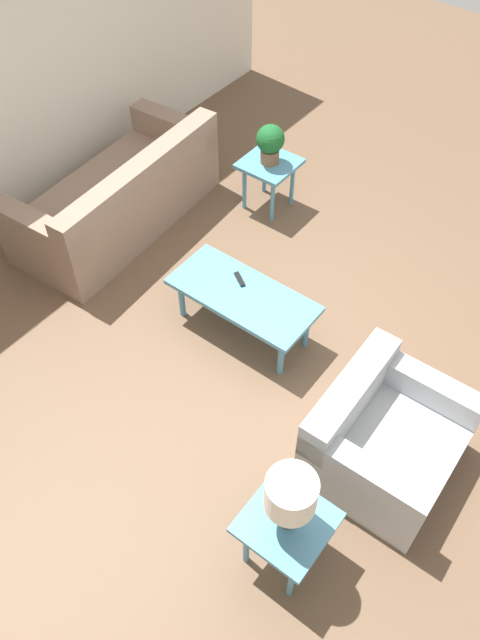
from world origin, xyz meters
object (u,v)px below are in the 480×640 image
(sofa, at_px, (120,198))
(potted_plant, at_px, (270,142))
(coffee_table, at_px, (243,298))
(side_table_plant, at_px, (269,169))
(side_table_lamp, at_px, (286,527))
(armchair, at_px, (382,438))
(table_lamp, at_px, (291,496))

(sofa, height_order, potted_plant, potted_plant)
(coffee_table, xyz_separation_m, side_table_plant, (0.79, -1.45, 0.05))
(side_table_plant, bearing_deg, potted_plant, 0.00)
(coffee_table, distance_m, side_table_lamp, 1.91)
(armchair, distance_m, side_table_plant, 2.93)
(side_table_lamp, relative_size, table_lamp, 1.08)
(potted_plant, bearing_deg, side_table_lamp, 127.34)
(sofa, distance_m, side_table_lamp, 3.54)
(side_table_plant, distance_m, side_table_lamp, 3.52)
(side_table_lamp, height_order, potted_plant, potted_plant)
(sofa, distance_m, side_table_plant, 1.45)
(sofa, bearing_deg, side_table_lamp, 57.16)
(armchair, height_order, coffee_table, armchair)
(side_table_plant, xyz_separation_m, side_table_lamp, (-2.14, 2.80, 0.00))
(side_table_plant, bearing_deg, sofa, 48.50)
(coffee_table, height_order, potted_plant, potted_plant)
(armchair, height_order, side_table_plant, armchair)
(armchair, xyz_separation_m, coffee_table, (1.49, -0.38, 0.10))
(coffee_table, xyz_separation_m, side_table_lamp, (-1.35, 1.35, 0.05))
(armchair, bearing_deg, table_lamp, 170.99)
(coffee_table, height_order, table_lamp, table_lamp)
(sofa, distance_m, potted_plant, 1.50)
(armchair, xyz_separation_m, table_lamp, (0.14, 0.96, 0.57))
(sofa, bearing_deg, coffee_table, 74.17)
(armchair, bearing_deg, side_table_plant, 50.19)
(table_lamp, bearing_deg, sofa, -29.12)
(coffee_table, bearing_deg, armchair, 165.53)
(sofa, xyz_separation_m, coffee_table, (-1.74, 0.37, 0.08))
(sofa, xyz_separation_m, side_table_plant, (-0.95, -1.08, 0.13))
(potted_plant, relative_size, table_lamp, 0.80)
(armchair, height_order, side_table_lamp, armchair)
(side_table_lamp, relative_size, potted_plant, 1.35)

